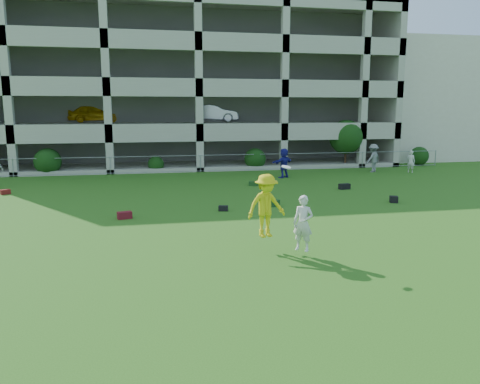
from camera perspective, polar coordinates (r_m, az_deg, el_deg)
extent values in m
plane|color=#235114|center=(14.04, 4.34, -7.68)|extent=(100.00, 100.00, 0.00)
cube|color=beige|center=(48.81, 22.04, 10.20)|extent=(16.00, 14.00, 10.00)
imported|color=navy|center=(29.63, 5.37, 3.54)|extent=(1.75, 1.39, 1.86)
imported|color=silver|center=(33.99, 20.11, 3.52)|extent=(0.63, 0.66, 1.51)
imported|color=slate|center=(33.43, 15.92, 4.00)|extent=(1.43, 1.22, 1.93)
cube|color=#560E1E|center=(19.05, -13.89, -2.77)|extent=(0.61, 0.44, 0.28)
cube|color=black|center=(19.93, -2.05, -2.00)|extent=(0.45, 0.34, 0.22)
cube|color=#143715|center=(20.96, 4.14, -1.36)|extent=(0.61, 0.59, 0.26)
cube|color=black|center=(22.82, 18.23, -0.85)|extent=(0.45, 0.45, 0.30)
cube|color=black|center=(25.91, 12.61, 0.67)|extent=(0.64, 0.39, 0.30)
cube|color=#57160E|center=(26.63, -26.70, 0.01)|extent=(0.53, 0.47, 0.24)
cube|color=#153A15|center=(26.47, 1.64, 1.04)|extent=(0.57, 0.46, 0.25)
imported|color=gold|center=(14.06, 3.21, -1.68)|extent=(1.38, 1.00, 1.92)
imported|color=silver|center=(13.81, 7.69, -3.80)|extent=(0.71, 0.68, 1.65)
cylinder|color=white|center=(13.51, 5.65, 3.05)|extent=(0.28, 0.27, 0.12)
cube|color=#9E998C|center=(45.79, -7.00, 12.15)|extent=(30.00, 0.50, 12.00)
cube|color=#9E998C|center=(43.05, 14.22, 12.07)|extent=(0.50, 14.00, 12.00)
cube|color=#9E998C|center=(39.76, -6.37, 20.99)|extent=(30.00, 14.00, 0.30)
cube|color=#9E998C|center=(39.25, -6.03, 3.98)|extent=(30.00, 14.00, 0.30)
cube|color=#9E998C|center=(39.05, -6.12, 8.36)|extent=(30.00, 14.00, 0.30)
cube|color=#9E998C|center=(39.08, -6.20, 12.76)|extent=(30.00, 14.00, 0.30)
cube|color=#9E998C|center=(39.34, -6.29, 17.13)|extent=(30.00, 14.00, 0.30)
cube|color=#9E998C|center=(32.27, -4.93, 6.97)|extent=(30.00, 0.30, 0.90)
cube|color=#9E998C|center=(32.25, -5.01, 12.30)|extent=(30.00, 0.30, 0.90)
cube|color=#9E998C|center=(32.51, -5.10, 17.59)|extent=(30.00, 0.30, 0.90)
cube|color=#9E998C|center=(33.22, -26.58, 12.01)|extent=(0.50, 0.50, 12.00)
cube|color=#9E998C|center=(32.24, -15.97, 12.76)|extent=(0.50, 0.50, 12.00)
cube|color=#9E998C|center=(32.37, -5.05, 13.09)|extent=(0.50, 0.50, 12.00)
cube|color=#9E998C|center=(33.58, 5.45, 12.97)|extent=(0.50, 0.50, 12.00)
cube|color=#9E998C|center=(35.78, 14.91, 12.50)|extent=(0.50, 0.50, 12.00)
cube|color=#605E59|center=(41.06, -6.46, 12.41)|extent=(29.00, 9.00, 11.60)
imported|color=#EBA80C|center=(37.04, -17.33, 9.13)|extent=(4.06, 2.12, 1.32)
imported|color=silver|center=(37.25, -3.28, 9.57)|extent=(4.17, 1.99, 1.32)
cylinder|color=gray|center=(33.13, -25.95, 2.69)|extent=(0.06, 0.06, 1.20)
cylinder|color=gray|center=(32.16, -15.54, 3.14)|extent=(0.06, 0.06, 1.20)
cylinder|color=gray|center=(32.28, -4.85, 3.50)|extent=(0.06, 0.06, 1.20)
cylinder|color=gray|center=(33.50, 5.42, 3.73)|extent=(0.06, 0.06, 1.20)
cylinder|color=gray|center=(35.70, 14.69, 3.83)|extent=(0.06, 0.06, 1.20)
cylinder|color=gray|center=(38.71, 22.72, 3.84)|extent=(0.06, 0.06, 1.20)
cylinder|color=gray|center=(32.23, -4.86, 4.47)|extent=(36.00, 0.04, 0.04)
cylinder|color=gray|center=(32.35, -4.84, 2.58)|extent=(36.00, 0.04, 0.04)
sphere|color=#163D11|center=(33.24, -22.40, 3.45)|extent=(1.76, 1.76, 1.76)
sphere|color=#163D11|center=(32.68, -10.21, 3.37)|extent=(1.10, 1.10, 1.10)
sphere|color=#163D11|center=(33.54, 1.84, 4.07)|extent=(1.54, 1.54, 1.54)
cylinder|color=#382314|center=(35.96, 12.73, 4.57)|extent=(0.16, 0.16, 1.96)
sphere|color=#163D11|center=(35.87, 12.80, 6.57)|extent=(2.52, 2.52, 2.52)
sphere|color=#163D11|center=(38.65, 21.00, 4.12)|extent=(1.43, 1.43, 1.43)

